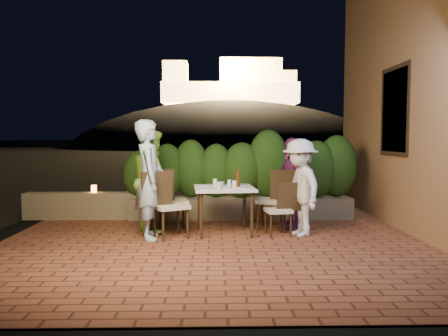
{
  "coord_description": "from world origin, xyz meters",
  "views": [
    {
      "loc": [
        -0.3,
        -5.97,
        1.55
      ],
      "look_at": [
        -0.15,
        1.1,
        1.05
      ],
      "focal_mm": 35.0,
      "sensor_mm": 36.0,
      "label": 1
    }
  ],
  "objects_px": {
    "diner_blue": "(149,179)",
    "chair_left_back": "(173,200)",
    "diner_green": "(152,180)",
    "diner_purple": "(292,183)",
    "bowl": "(219,184)",
    "beer_bottle": "(238,177)",
    "chair_left_front": "(171,204)",
    "diner_white": "(300,187)",
    "chair_right_front": "(278,209)",
    "parapet_lamp": "(94,189)",
    "chair_right_back": "(271,199)",
    "dining_table": "(224,210)"
  },
  "relations": [
    {
      "from": "chair_left_front",
      "to": "diner_white",
      "type": "bearing_deg",
      "value": -23.05
    },
    {
      "from": "bowl",
      "to": "chair_left_front",
      "type": "xyz_separation_m",
      "value": [
        -0.75,
        -0.62,
        -0.26
      ]
    },
    {
      "from": "bowl",
      "to": "diner_white",
      "type": "distance_m",
      "value": 1.36
    },
    {
      "from": "beer_bottle",
      "to": "dining_table",
      "type": "bearing_deg",
      "value": -160.91
    },
    {
      "from": "chair_right_back",
      "to": "diner_blue",
      "type": "xyz_separation_m",
      "value": [
        -1.95,
        -0.65,
        0.4
      ]
    },
    {
      "from": "diner_white",
      "to": "chair_right_front",
      "type": "bearing_deg",
      "value": -106.17
    },
    {
      "from": "beer_bottle",
      "to": "parapet_lamp",
      "type": "bearing_deg",
      "value": 155.42
    },
    {
      "from": "chair_right_front",
      "to": "bowl",
      "type": "bearing_deg",
      "value": -37.01
    },
    {
      "from": "chair_left_back",
      "to": "diner_green",
      "type": "xyz_separation_m",
      "value": [
        -0.34,
        0.05,
        0.33
      ]
    },
    {
      "from": "diner_blue",
      "to": "chair_left_back",
      "type": "bearing_deg",
      "value": -40.61
    },
    {
      "from": "chair_right_back",
      "to": "diner_purple",
      "type": "bearing_deg",
      "value": -151.76
    },
    {
      "from": "diner_blue",
      "to": "dining_table",
      "type": "bearing_deg",
      "value": -81.85
    },
    {
      "from": "chair_left_front",
      "to": "parapet_lamp",
      "type": "xyz_separation_m",
      "value": [
        -1.62,
        1.61,
        0.05
      ]
    },
    {
      "from": "chair_right_front",
      "to": "diner_green",
      "type": "xyz_separation_m",
      "value": [
        -2.02,
        0.38,
        0.42
      ]
    },
    {
      "from": "dining_table",
      "to": "beer_bottle",
      "type": "bearing_deg",
      "value": 19.09
    },
    {
      "from": "chair_right_front",
      "to": "diner_green",
      "type": "relative_size",
      "value": 0.5
    },
    {
      "from": "parapet_lamp",
      "to": "diner_blue",
      "type": "bearing_deg",
      "value": -51.86
    },
    {
      "from": "diner_green",
      "to": "chair_right_back",
      "type": "bearing_deg",
      "value": -104.89
    },
    {
      "from": "chair_left_back",
      "to": "diner_white",
      "type": "distance_m",
      "value": 2.07
    },
    {
      "from": "diner_purple",
      "to": "bowl",
      "type": "bearing_deg",
      "value": -101.97
    },
    {
      "from": "chair_left_back",
      "to": "diner_green",
      "type": "distance_m",
      "value": 0.48
    },
    {
      "from": "chair_left_back",
      "to": "diner_blue",
      "type": "bearing_deg",
      "value": -133.23
    },
    {
      "from": "diner_blue",
      "to": "diner_purple",
      "type": "distance_m",
      "value": 2.42
    },
    {
      "from": "diner_purple",
      "to": "diner_blue",
      "type": "bearing_deg",
      "value": -86.96
    },
    {
      "from": "bowl",
      "to": "chair_left_back",
      "type": "height_order",
      "value": "chair_left_back"
    },
    {
      "from": "dining_table",
      "to": "chair_left_front",
      "type": "relative_size",
      "value": 0.91
    },
    {
      "from": "beer_bottle",
      "to": "diner_green",
      "type": "bearing_deg",
      "value": 175.22
    },
    {
      "from": "bowl",
      "to": "parapet_lamp",
      "type": "relative_size",
      "value": 1.34
    },
    {
      "from": "diner_green",
      "to": "diner_purple",
      "type": "xyz_separation_m",
      "value": [
        2.33,
        0.17,
        -0.07
      ]
    },
    {
      "from": "bowl",
      "to": "diner_purple",
      "type": "relative_size",
      "value": 0.12
    },
    {
      "from": "chair_right_back",
      "to": "diner_white",
      "type": "distance_m",
      "value": 0.66
    },
    {
      "from": "diner_purple",
      "to": "parapet_lamp",
      "type": "xyz_separation_m",
      "value": [
        -3.6,
        0.94,
        -0.2
      ]
    },
    {
      "from": "diner_green",
      "to": "chair_left_back",
      "type": "bearing_deg",
      "value": -115.88
    },
    {
      "from": "dining_table",
      "to": "parapet_lamp",
      "type": "distance_m",
      "value": 2.78
    },
    {
      "from": "chair_left_back",
      "to": "chair_right_back",
      "type": "distance_m",
      "value": 1.65
    },
    {
      "from": "dining_table",
      "to": "diner_green",
      "type": "bearing_deg",
      "value": 170.53
    },
    {
      "from": "dining_table",
      "to": "diner_green",
      "type": "height_order",
      "value": "diner_green"
    },
    {
      "from": "dining_table",
      "to": "chair_right_front",
      "type": "xyz_separation_m",
      "value": [
        0.85,
        -0.19,
        0.04
      ]
    },
    {
      "from": "chair_left_back",
      "to": "bowl",
      "type": "bearing_deg",
      "value": 0.78
    },
    {
      "from": "dining_table",
      "to": "bowl",
      "type": "relative_size",
      "value": 5.02
    },
    {
      "from": "beer_bottle",
      "to": "chair_left_back",
      "type": "height_order",
      "value": "beer_bottle"
    },
    {
      "from": "chair_left_back",
      "to": "diner_white",
      "type": "bearing_deg",
      "value": -20.9
    },
    {
      "from": "diner_blue",
      "to": "diner_green",
      "type": "height_order",
      "value": "diner_blue"
    },
    {
      "from": "dining_table",
      "to": "chair_left_back",
      "type": "xyz_separation_m",
      "value": [
        -0.84,
        0.15,
        0.14
      ]
    },
    {
      "from": "beer_bottle",
      "to": "bowl",
      "type": "bearing_deg",
      "value": 142.41
    },
    {
      "from": "beer_bottle",
      "to": "chair_left_back",
      "type": "relative_size",
      "value": 0.31
    },
    {
      "from": "dining_table",
      "to": "chair_right_back",
      "type": "xyz_separation_m",
      "value": [
        0.8,
        0.29,
        0.13
      ]
    },
    {
      "from": "diner_white",
      "to": "parapet_lamp",
      "type": "xyz_separation_m",
      "value": [
        -3.63,
        1.48,
        -0.19
      ]
    },
    {
      "from": "diner_blue",
      "to": "diner_purple",
      "type": "xyz_separation_m",
      "value": [
        2.3,
        0.72,
        -0.14
      ]
    },
    {
      "from": "beer_bottle",
      "to": "parapet_lamp",
      "type": "distance_m",
      "value": 2.96
    }
  ]
}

